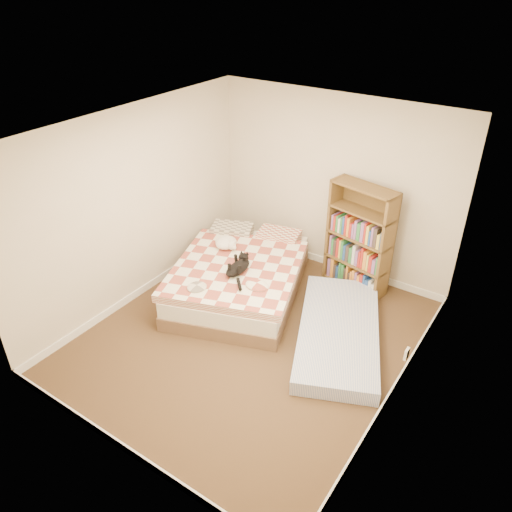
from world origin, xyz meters
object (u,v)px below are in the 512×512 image
Objects in this scene: bookshelf at (358,250)px; white_dog at (226,243)px; floor_mattress at (338,332)px; black_cat at (240,267)px; bed at (242,275)px.

white_dog is (-1.55, -0.89, 0.04)m from bookshelf.
floor_mattress is 2.79× the size of black_cat.
black_cat is at bearing 160.96° from floor_mattress.
floor_mattress is at bearing -38.61° from white_dog.
bookshelf is 0.73× the size of floor_mattress.
bookshelf is (1.20, 1.02, 0.29)m from bed.
white_dog is at bearing 124.84° from black_cat.
floor_mattress is 1.95m from white_dog.
bed is at bearing 104.06° from black_cat.
bookshelf is 1.79m from white_dog.
bookshelf reaches higher than floor_mattress.
black_cat is at bearing -77.57° from bed.
floor_mattress is 1.45m from black_cat.
white_dog is at bearing 140.58° from bed.
white_dog reaches higher than bed.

